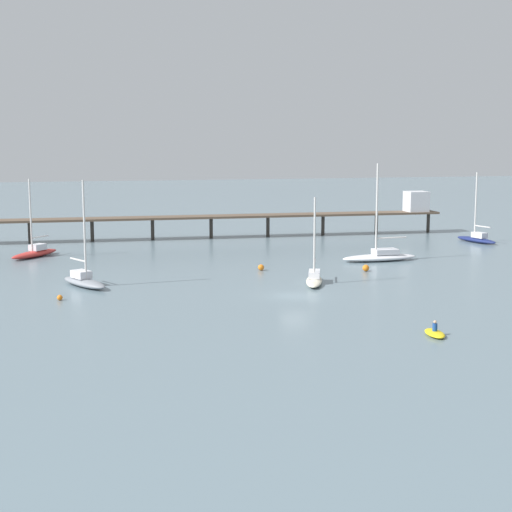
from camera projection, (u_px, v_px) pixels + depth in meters
name	position (u px, v px, depth m)	size (l,w,h in m)	color
ground_plane	(294.00, 296.00, 71.14)	(400.00, 400.00, 0.00)	slate
pier	(267.00, 213.00, 113.54)	(69.31, 5.22, 6.31)	brown
sailboat_white	(380.00, 255.00, 91.49)	(9.27, 2.83, 11.42)	white
sailboat_gray	(84.00, 280.00, 75.69)	(5.04, 7.18, 10.37)	gray
sailboat_navy	(477.00, 238.00, 107.54)	(3.35, 7.44, 9.68)	navy
sailboat_red	(35.00, 252.00, 94.49)	(6.20, 7.14, 9.50)	red
sailboat_cream	(314.00, 277.00, 77.22)	(3.68, 6.85, 8.63)	beige
dinghy_yellow	(435.00, 333.00, 56.90)	(1.65, 2.94, 1.14)	yellow
mooring_buoy_near	(366.00, 268.00, 84.33)	(0.73, 0.73, 0.73)	orange
mooring_buoy_far	(261.00, 267.00, 84.86)	(0.68, 0.68, 0.68)	orange
mooring_buoy_outer	(60.00, 298.00, 69.25)	(0.50, 0.50, 0.50)	orange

